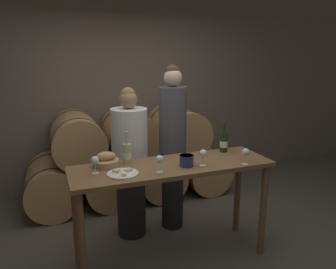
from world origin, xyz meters
TOP-DOWN VIEW (x-y plane):
  - ground_plane at (0.00, 0.00)m, footprint 10.00×10.00m
  - stone_wall_back at (0.00, 2.12)m, footprint 10.00×0.12m
  - barrel_stack at (-0.00, 1.54)m, footprint 2.71×0.93m
  - tasting_table at (0.00, 0.00)m, footprint 1.82×0.57m
  - person_left at (-0.24, 0.59)m, footprint 0.37×0.37m
  - person_right at (0.23, 0.59)m, footprint 0.30×0.30m
  - wine_bottle_red at (0.63, 0.18)m, footprint 0.08×0.08m
  - wine_bottle_white at (-0.37, 0.17)m, footprint 0.08×0.08m
  - blue_crock at (0.10, -0.09)m, footprint 0.13×0.13m
  - bread_basket at (-0.57, 0.16)m, footprint 0.23×0.23m
  - cheese_plate at (-0.48, -0.09)m, footprint 0.26×0.26m
  - wine_glass_far_left at (-0.68, 0.02)m, footprint 0.07×0.07m
  - wine_glass_left at (-0.17, -0.15)m, footprint 0.07×0.07m
  - wine_glass_center at (0.24, -0.13)m, footprint 0.07×0.07m
  - wine_glass_right at (0.61, -0.23)m, footprint 0.07×0.07m

SIDE VIEW (x-z plane):
  - ground_plane at x=0.00m, z-range 0.00..0.00m
  - barrel_stack at x=0.00m, z-range -0.05..1.17m
  - person_left at x=-0.24m, z-range 0.00..1.61m
  - tasting_table at x=0.00m, z-range 0.33..1.29m
  - person_right at x=0.23m, z-range 0.04..1.86m
  - cheese_plate at x=-0.48m, z-range 0.95..0.99m
  - bread_basket at x=-0.57m, z-range 0.94..1.08m
  - blue_crock at x=0.10m, z-range 0.97..1.07m
  - wine_bottle_white at x=-0.37m, z-range 0.91..1.20m
  - wine_bottle_red at x=0.63m, z-range 0.91..1.22m
  - wine_glass_far_left at x=-0.68m, z-range 0.99..1.14m
  - wine_glass_left at x=-0.17m, z-range 0.99..1.14m
  - wine_glass_center at x=0.24m, z-range 0.99..1.14m
  - wine_glass_right at x=0.61m, z-range 0.99..1.14m
  - stone_wall_back at x=0.00m, z-range 0.00..3.20m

